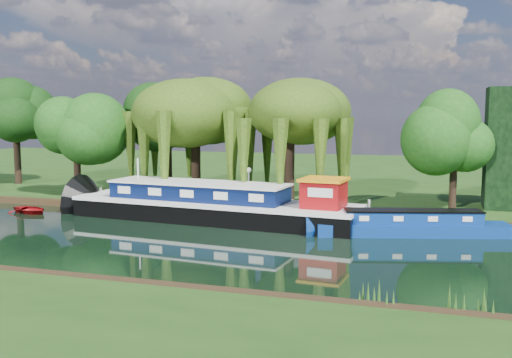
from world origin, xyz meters
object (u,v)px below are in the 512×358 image
(dutch_barge, at_px, (215,205))
(red_dinghy, at_px, (31,213))
(narrowboat, at_px, (412,225))
(white_cruiser, at_px, (434,234))

(dutch_barge, height_order, red_dinghy, dutch_barge)
(dutch_barge, bearing_deg, narrowboat, 1.49)
(dutch_barge, relative_size, red_dinghy, 6.32)
(dutch_barge, bearing_deg, white_cruiser, 4.39)
(dutch_barge, xyz_separation_m, narrowboat, (12.05, -0.78, -0.43))
(narrowboat, bearing_deg, red_dinghy, 165.76)
(dutch_barge, xyz_separation_m, white_cruiser, (13.22, -0.19, -0.98))
(narrowboat, height_order, red_dinghy, narrowboat)
(dutch_barge, relative_size, white_cruiser, 8.50)
(narrowboat, bearing_deg, dutch_barge, 161.29)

